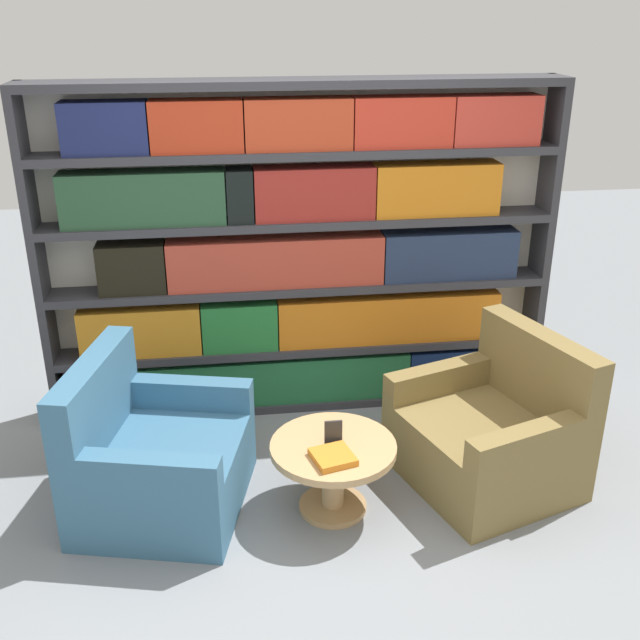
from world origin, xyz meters
The scene contains 7 objects.
ground_plane centered at (0.00, 0.00, 0.00)m, with size 14.00×14.00×0.00m, color gray.
bookshelf centered at (-0.01, 1.50, 1.02)m, with size 3.20×0.30×2.10m.
armchair_left centered at (-0.89, 0.48, 0.28)m, with size 1.00×1.06×0.84m.
armchair_right centered at (0.96, 0.48, 0.28)m, with size 1.05×1.10×0.84m.
coffee_table centered at (0.04, 0.30, 0.29)m, with size 0.66×0.66×0.40m.
table_sign centered at (0.04, 0.30, 0.46)m, with size 0.09×0.06×0.14m.
stray_book centered at (0.01, 0.16, 0.42)m, with size 0.24×0.24×0.04m.
Camera 1 is at (-0.47, -2.95, 2.52)m, focal length 42.00 mm.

